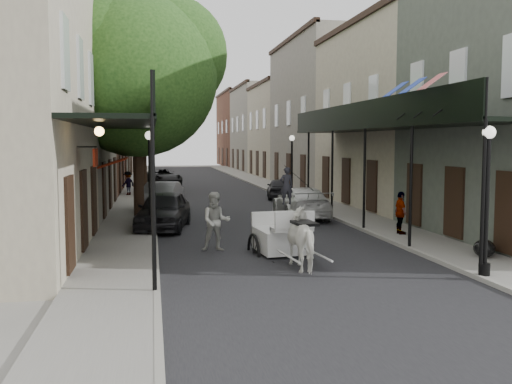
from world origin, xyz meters
name	(u,v)px	position (x,y,z in m)	size (l,w,h in m)	color
ground	(304,269)	(0.00, 0.00, 0.00)	(140.00, 140.00, 0.00)	gray
road	(219,198)	(0.00, 20.00, 0.01)	(8.00, 90.00, 0.01)	black
sidewalk_left	(136,199)	(-5.00, 20.00, 0.06)	(2.20, 90.00, 0.12)	gray
sidewalk_right	(298,196)	(5.00, 20.00, 0.06)	(2.20, 90.00, 0.12)	gray
building_row_left	(90,118)	(-8.60, 30.00, 5.25)	(5.00, 80.00, 10.50)	#BCB396
building_row_right	(311,120)	(8.60, 30.00, 5.25)	(5.00, 80.00, 10.50)	gray
gallery_left	(130,125)	(-4.79, 6.98, 4.05)	(2.20, 18.05, 4.88)	black
gallery_right	(375,127)	(4.79, 6.98, 4.05)	(2.20, 18.05, 4.88)	black
tree_near	(146,70)	(-4.20, 10.18, 6.49)	(7.31, 6.80, 9.63)	#382619
tree_far	(148,106)	(-4.25, 24.18, 5.84)	(6.45, 6.00, 8.61)	#382619
lamppost_right_near	(487,198)	(4.10, -2.00, 2.05)	(0.32, 0.32, 3.71)	black
lamppost_left	(150,181)	(-4.10, 6.00, 2.05)	(0.32, 0.32, 3.71)	black
lamppost_right_far	(292,166)	(4.10, 18.00, 2.05)	(0.32, 0.32, 3.71)	black
horse	(306,239)	(0.06, 0.06, 0.81)	(0.88, 1.93, 1.63)	silver
carriage	(277,218)	(-0.19, 2.59, 1.06)	(1.82, 2.52, 2.72)	black
pedestrian_walking	(216,222)	(-2.07, 3.00, 0.94)	(0.91, 0.71, 1.87)	#A7A79E
pedestrian_sidewalk_left	(128,183)	(-5.55, 21.84, 0.86)	(0.96, 0.55, 1.49)	gray
pedestrian_sidewalk_right	(401,213)	(4.77, 4.38, 0.89)	(0.90, 0.38, 1.54)	gray
car_left_near	(164,210)	(-3.60, 7.89, 0.76)	(1.79, 4.45, 1.51)	black
car_left_mid	(161,197)	(-3.60, 14.00, 0.71)	(1.51, 4.34, 1.43)	gray
car_left_far	(162,177)	(-3.27, 30.89, 0.68)	(2.26, 4.90, 1.36)	black
car_right_near	(301,203)	(2.60, 10.14, 0.70)	(1.97, 4.86, 1.41)	silver
car_right_far	(280,188)	(3.60, 19.00, 0.64)	(1.51, 3.74, 1.28)	black
trash_bags	(485,248)	(5.49, 0.20, 0.36)	(0.87, 1.02, 0.52)	black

